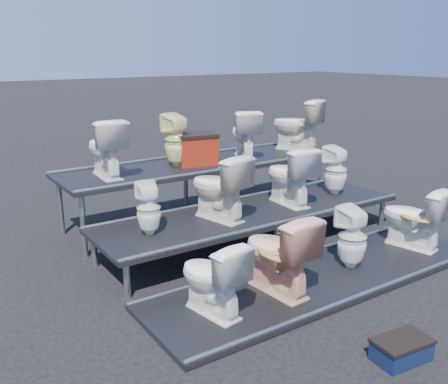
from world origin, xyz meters
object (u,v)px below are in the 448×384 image
red_crate (195,150)px  toilet_11 (296,125)px  toilet_0 (212,277)px  toilet_7 (336,170)px  toilet_4 (149,208)px  toilet_5 (219,187)px  toilet_6 (289,175)px  toilet_1 (278,253)px  toilet_3 (413,217)px  step_stool (401,351)px  toilet_10 (244,133)px  toilet_2 (352,237)px  toilet_9 (176,140)px  toilet_8 (105,148)px

red_crate → toilet_11: bearing=11.6°
toilet_0 → toilet_7: bearing=-165.7°
toilet_4 → red_crate: size_ratio=1.08×
toilet_4 → toilet_5: 0.95m
toilet_6 → toilet_11: (1.26, 1.30, 0.42)m
toilet_1 → toilet_6: bearing=-138.4°
toilet_5 → toilet_7: 2.02m
toilet_1 → toilet_11: (2.53, 2.60, 0.79)m
toilet_3 → toilet_7: size_ratio=1.12×
toilet_0 → toilet_5: bearing=-135.0°
toilet_1 → toilet_4: 1.56m
step_stool → toilet_1: bearing=102.0°
toilet_6 → toilet_10: 1.37m
toilet_0 → toilet_11: toilet_11 is taller
toilet_1 → toilet_2: 1.11m
toilet_3 → toilet_9: bearing=-65.6°
toilet_10 → toilet_8: bearing=23.2°
toilet_9 → red_crate: bearing=169.7°
toilet_8 → step_stool: (0.93, -4.04, -1.16)m
toilet_7 → toilet_8: (-2.94, 1.30, 0.44)m
toilet_8 → step_stool: toilet_8 is taller
toilet_0 → toilet_3: 3.00m
toilet_8 → toilet_3: bearing=142.1°
toilet_10 → toilet_11: size_ratio=0.88×
toilet_0 → toilet_10: size_ratio=1.00×
toilet_1 → toilet_11: size_ratio=1.01×
toilet_8 → toilet_10: size_ratio=1.04×
toilet_3 → red_crate: 3.13m
toilet_5 → toilet_8: (-0.92, 1.30, 0.38)m
toilet_2 → toilet_7: 1.71m
toilet_7 → toilet_0: bearing=19.0°
toilet_1 → toilet_7: toilet_7 is taller
toilet_10 → step_stool: (-1.32, -4.04, -1.15)m
toilet_7 → toilet_9: 2.33m
toilet_11 → red_crate: (-1.96, -0.01, -0.22)m
toilet_5 → toilet_9: bearing=-108.4°
toilet_4 → toilet_9: bearing=-118.3°
toilet_4 → toilet_5: (0.94, 0.00, 0.11)m
toilet_9 → toilet_10: bearing=170.9°
toilet_4 → toilet_5: toilet_5 is taller
toilet_9 → toilet_11: (2.26, 0.00, 0.04)m
toilet_8 → red_crate: toilet_8 is taller
toilet_8 → toilet_10: bearing=-177.0°
toilet_1 → toilet_3: 2.20m
toilet_8 → toilet_9: size_ratio=1.02×
toilet_1 → toilet_3: (2.20, 0.00, -0.04)m
toilet_2 → toilet_11: toilet_11 is taller
toilet_0 → step_stool: bearing=113.6°
toilet_6 → toilet_10: bearing=-94.7°
toilet_6 → toilet_5: bearing=4.0°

